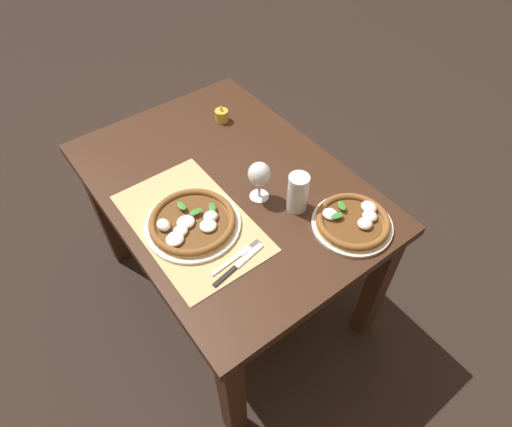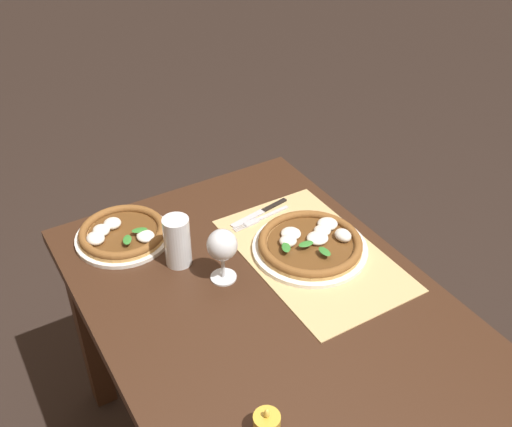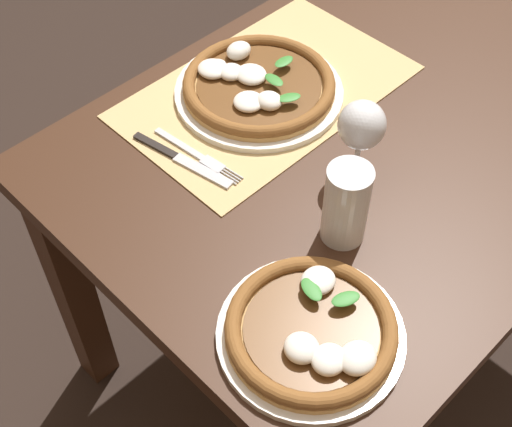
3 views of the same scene
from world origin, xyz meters
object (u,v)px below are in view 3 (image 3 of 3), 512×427
at_px(knife, 182,160).
at_px(wine_glass, 361,128).
at_px(pint_glass, 346,206).
at_px(pizza_far, 312,331).
at_px(pizza_near, 257,86).
at_px(fork, 198,155).

bearing_deg(knife, wine_glass, 130.54).
xyz_separation_m(wine_glass, pint_glass, (0.12, 0.07, -0.04)).
distance_m(pizza_far, knife, 0.41).
distance_m(pizza_far, wine_glass, 0.35).
bearing_deg(pizza_near, wine_glass, 85.09).
bearing_deg(pint_glass, wine_glass, -148.18).
distance_m(pizza_near, pint_glass, 0.37).
height_order(wine_glass, fork, wine_glass).
height_order(pizza_near, knife, pizza_near).
bearing_deg(wine_glass, pizza_far, 29.86).
height_order(pizza_near, fork, pizza_near).
distance_m(fork, knife, 0.03).
bearing_deg(wine_glass, fork, -52.22).
distance_m(pizza_far, fork, 0.41).
xyz_separation_m(pint_glass, fork, (0.05, -0.29, -0.06)).
xyz_separation_m(pizza_far, knife, (-0.10, -0.40, -0.01)).
distance_m(pizza_near, wine_glass, 0.28).
bearing_deg(pizza_far, wine_glass, -150.14).
distance_m(pizza_near, fork, 0.20).
bearing_deg(pint_glass, fork, -80.05).
relative_size(pint_glass, knife, 0.68).
bearing_deg(pizza_near, pint_glass, 67.31).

